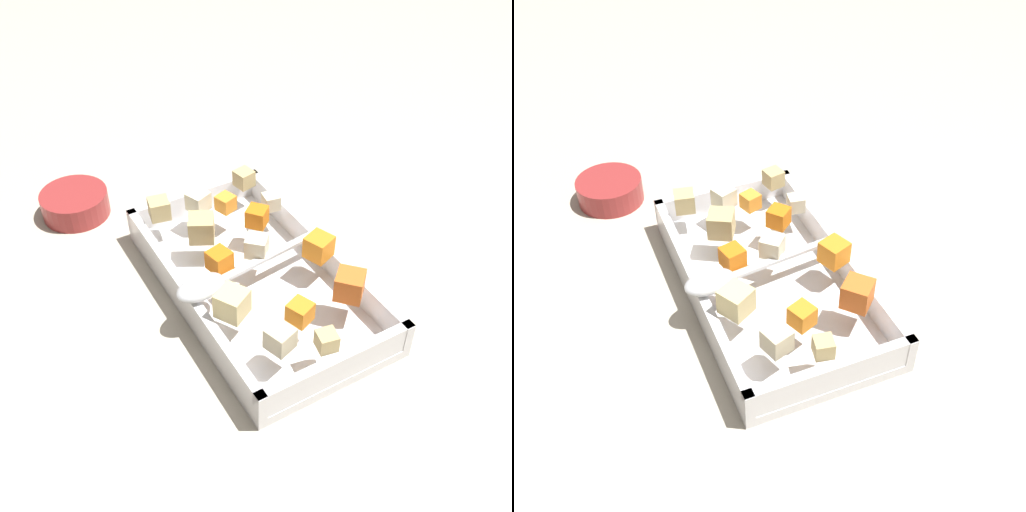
{
  "view_description": "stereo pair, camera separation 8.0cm",
  "coord_description": "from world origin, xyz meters",
  "views": [
    {
      "loc": [
        0.52,
        -0.29,
        0.59
      ],
      "look_at": [
        -0.0,
        0.01,
        0.06
      ],
      "focal_mm": 44.08,
      "sensor_mm": 36.0,
      "label": 1
    },
    {
      "loc": [
        0.55,
        -0.21,
        0.59
      ],
      "look_at": [
        -0.0,
        0.01,
        0.06
      ],
      "focal_mm": 44.08,
      "sensor_mm": 36.0,
      "label": 2
    }
  ],
  "objects": [
    {
      "name": "ground_plane",
      "position": [
        0.0,
        0.0,
        0.0
      ],
      "size": [
        4.0,
        4.0,
        0.0
      ],
      "primitive_type": "plane",
      "color": "#BCB29E"
    },
    {
      "name": "baking_dish",
      "position": [
        -0.0,
        0.01,
        0.02
      ],
      "size": [
        0.37,
        0.21,
        0.05
      ],
      "color": "silver",
      "rests_on": "ground_plane"
    },
    {
      "name": "carrot_chunk_near_right",
      "position": [
        0.03,
        0.09,
        0.07
      ],
      "size": [
        0.04,
        0.04,
        0.03
      ],
      "primitive_type": "cube",
      "rotation": [
        0.0,
        0.0,
        0.36
      ],
      "color": "orange",
      "rests_on": "baking_dish"
    },
    {
      "name": "carrot_chunk_back_center",
      "position": [
        0.11,
        0.08,
        0.07
      ],
      "size": [
        0.05,
        0.05,
        0.03
      ],
      "primitive_type": "cube",
      "rotation": [
        0.0,
        0.0,
        2.32
      ],
      "color": "orange",
      "rests_on": "baking_dish"
    },
    {
      "name": "carrot_chunk_center",
      "position": [
        0.11,
        0.01,
        0.07
      ],
      "size": [
        0.03,
        0.03,
        0.03
      ],
      "primitive_type": "cube",
      "rotation": [
        0.0,
        0.0,
        3.52
      ],
      "color": "orange",
      "rests_on": "baking_dish"
    },
    {
      "name": "carrot_chunk_corner_sw",
      "position": [
        -0.12,
        0.03,
        0.06
      ],
      "size": [
        0.03,
        0.03,
        0.02
      ],
      "primitive_type": "cube",
      "rotation": [
        0.0,
        0.0,
        1.9
      ],
      "color": "orange",
      "rests_on": "baking_dish"
    },
    {
      "name": "carrot_chunk_near_spoon",
      "position": [
        -0.01,
        -0.03,
        0.07
      ],
      "size": [
        0.03,
        0.03,
        0.03
      ],
      "primitive_type": "cube",
      "rotation": [
        0.0,
        0.0,
        4.95
      ],
      "color": "orange",
      "rests_on": "baking_dish"
    },
    {
      "name": "carrot_chunk_far_right",
      "position": [
        -0.07,
        0.05,
        0.07
      ],
      "size": [
        0.04,
        0.04,
        0.03
      ],
      "primitive_type": "cube",
      "rotation": [
        0.0,
        0.0,
        0.7
      ],
      "color": "orange",
      "rests_on": "baking_dish"
    },
    {
      "name": "potato_chunk_near_left",
      "position": [
        -0.01,
        0.02,
        0.07
      ],
      "size": [
        0.04,
        0.04,
        0.03
      ],
      "primitive_type": "cube",
      "rotation": [
        0.0,
        0.0,
        0.82
      ],
      "color": "beige",
      "rests_on": "baking_dish"
    },
    {
      "name": "potato_chunk_front_center",
      "position": [
        0.14,
        -0.03,
        0.07
      ],
      "size": [
        0.03,
        0.03,
        0.03
      ],
      "primitive_type": "cube",
      "rotation": [
        0.0,
        0.0,
        0.31
      ],
      "color": "beige",
      "rests_on": "baking_dish"
    },
    {
      "name": "potato_chunk_rim_edge",
      "position": [
        -0.08,
        -0.02,
        0.07
      ],
      "size": [
        0.05,
        0.05,
        0.03
      ],
      "primitive_type": "cube",
      "rotation": [
        0.0,
        0.0,
        5.8
      ],
      "color": "tan",
      "rests_on": "baking_dish"
    },
    {
      "name": "potato_chunk_mid_left",
      "position": [
        0.06,
        -0.06,
        0.07
      ],
      "size": [
        0.05,
        0.05,
        0.03
      ],
      "primitive_type": "cube",
      "rotation": [
        0.0,
        0.0,
        2.09
      ],
      "color": "#E0CC89",
      "rests_on": "baking_dish"
    },
    {
      "name": "potato_chunk_heap_top",
      "position": [
        -0.15,
        -0.05,
        0.07
      ],
      "size": [
        0.03,
        0.03,
        0.03
      ],
      "primitive_type": "cube",
      "rotation": [
        0.0,
        0.0,
        6.09
      ],
      "color": "tan",
      "rests_on": "baking_dish"
    },
    {
      "name": "potato_chunk_far_left",
      "position": [
        -0.14,
        -0.0,
        0.07
      ],
      "size": [
        0.03,
        0.03,
        0.03
      ],
      "primitive_type": "cube",
      "rotation": [
        0.0,
        0.0,
        5.09
      ],
      "color": "beige",
      "rests_on": "baking_dish"
    },
    {
      "name": "potato_chunk_corner_ne",
      "position": [
        0.16,
        0.01,
        0.06
      ],
      "size": [
        0.03,
        0.03,
        0.02
      ],
      "primitive_type": "cube",
      "rotation": [
        0.0,
        0.0,
        6.09
      ],
      "color": "tan",
      "rests_on": "baking_dish"
    },
    {
      "name": "potato_chunk_heap_side",
      "position": [
        -0.09,
        0.09,
        0.06
      ],
      "size": [
        0.03,
        0.03,
        0.02
      ],
      "primitive_type": "cube",
      "rotation": [
        0.0,
        0.0,
        2.98
      ],
      "color": "beige",
      "rests_on": "baking_dish"
    },
    {
      "name": "potato_chunk_under_handle",
      "position": [
        -0.16,
        0.08,
        0.07
      ],
      "size": [
        0.03,
        0.03,
        0.02
      ],
      "primitive_type": "cube",
      "rotation": [
        0.0,
        0.0,
        0.2
      ],
      "color": "tan",
      "rests_on": "baking_dish"
    },
    {
      "name": "serving_spoon",
      "position": [
        0.01,
        -0.06,
        0.06
      ],
      "size": [
        0.05,
        0.22,
        0.02
      ],
      "rotation": [
        0.0,
        0.0,
        1.69
      ],
      "color": "silver",
      "rests_on": "baking_dish"
    },
    {
      "name": "small_prep_bowl",
      "position": [
        -0.29,
        -0.14,
        0.02
      ],
      "size": [
        0.1,
        0.1,
        0.04
      ],
      "primitive_type": "cylinder",
      "color": "maroon",
      "rests_on": "ground_plane"
    }
  ]
}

